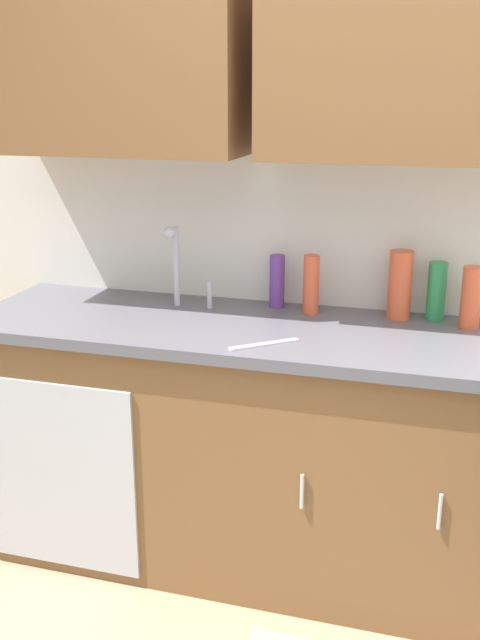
# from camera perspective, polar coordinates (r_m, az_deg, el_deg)

# --- Properties ---
(kitchen_wall_with_uppers) EXTENTS (4.80, 0.44, 2.70)m
(kitchen_wall_with_uppers) POSITION_cam_1_polar(r_m,az_deg,el_deg) (2.68, 10.72, 11.84)
(kitchen_wall_with_uppers) COLOR silver
(kitchen_wall_with_uppers) RESTS_ON ground
(counter_cabinet) EXTENTS (1.90, 0.62, 0.90)m
(counter_cabinet) POSITION_cam_1_polar(r_m,az_deg,el_deg) (2.76, 0.15, -9.98)
(counter_cabinet) COLOR brown
(counter_cabinet) RESTS_ON ground
(countertop) EXTENTS (1.96, 0.66, 0.04)m
(countertop) POSITION_cam_1_polar(r_m,az_deg,el_deg) (2.58, 0.23, -0.67)
(countertop) COLOR #595960
(countertop) RESTS_ON counter_cabinet
(sink) EXTENTS (0.50, 0.36, 0.35)m
(sink) POSITION_cam_1_polar(r_m,az_deg,el_deg) (2.67, -5.19, -0.03)
(sink) COLOR #B7BABF
(sink) RESTS_ON counter_cabinet
(bottle_cleaner_spray) EXTENTS (0.08, 0.08, 0.25)m
(bottle_cleaner_spray) POSITION_cam_1_polar(r_m,az_deg,el_deg) (2.67, 12.29, 2.68)
(bottle_cleaner_spray) COLOR #E05933
(bottle_cleaner_spray) RESTS_ON countertop
(bottle_water_short) EXTENTS (0.06, 0.06, 0.22)m
(bottle_water_short) POSITION_cam_1_polar(r_m,az_deg,el_deg) (2.68, 5.53, 2.76)
(bottle_water_short) COLOR #E05933
(bottle_water_short) RESTS_ON countertop
(bottle_soap) EXTENTS (0.07, 0.07, 0.21)m
(bottle_soap) POSITION_cam_1_polar(r_m,az_deg,el_deg) (2.68, 14.99, 2.18)
(bottle_soap) COLOR #2D8C4C
(bottle_soap) RESTS_ON countertop
(bottle_dish_liquid) EXTENTS (0.07, 0.07, 0.21)m
(bottle_dish_liquid) POSITION_cam_1_polar(r_m,az_deg,el_deg) (2.62, 17.48, 1.67)
(bottle_dish_liquid) COLOR #E05933
(bottle_dish_liquid) RESTS_ON countertop
(bottle_water_tall) EXTENTS (0.06, 0.06, 0.20)m
(bottle_water_tall) POSITION_cam_1_polar(r_m,az_deg,el_deg) (2.75, 2.89, 3.01)
(bottle_water_tall) COLOR #66388C
(bottle_water_tall) RESTS_ON countertop
(knife_on_counter) EXTENTS (0.20, 0.17, 0.01)m
(knife_on_counter) POSITION_cam_1_polar(r_m,az_deg,el_deg) (2.36, 1.89, -1.89)
(knife_on_counter) COLOR silver
(knife_on_counter) RESTS_ON countertop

